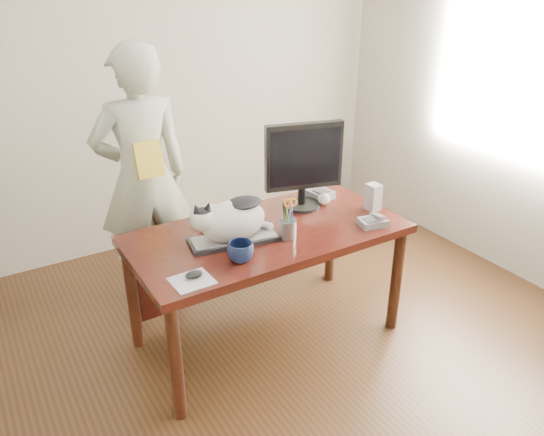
{
  "coord_description": "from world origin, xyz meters",
  "views": [
    {
      "loc": [
        -1.41,
        -1.76,
        2.14
      ],
      "look_at": [
        0.0,
        0.55,
        0.85
      ],
      "focal_mm": 35.0,
      "sensor_mm": 36.0,
      "label": 1
    }
  ],
  "objects_px": {
    "keyboard": "(234,239)",
    "phone": "(373,221)",
    "pen_cup": "(288,227)",
    "book_stack": "(213,215)",
    "person": "(143,177)",
    "cat": "(231,219)",
    "coffee_mug": "(241,252)",
    "speaker": "(373,197)",
    "baseball": "(324,199)",
    "mouse": "(194,275)",
    "monitor": "(304,161)",
    "desk": "(261,247)",
    "calculator": "(319,193)"
  },
  "relations": [
    {
      "from": "desk",
      "to": "coffee_mug",
      "type": "xyz_separation_m",
      "value": [
        -0.3,
        -0.31,
        0.2
      ]
    },
    {
      "from": "pen_cup",
      "to": "phone",
      "type": "distance_m",
      "value": 0.53
    },
    {
      "from": "mouse",
      "to": "baseball",
      "type": "xyz_separation_m",
      "value": [
        1.07,
        0.39,
        0.02
      ]
    },
    {
      "from": "desk",
      "to": "keyboard",
      "type": "relative_size",
      "value": 3.07
    },
    {
      "from": "pen_cup",
      "to": "book_stack",
      "type": "height_order",
      "value": "pen_cup"
    },
    {
      "from": "mouse",
      "to": "baseball",
      "type": "relative_size",
      "value": 1.14
    },
    {
      "from": "cat",
      "to": "calculator",
      "type": "distance_m",
      "value": 0.84
    },
    {
      "from": "cat",
      "to": "coffee_mug",
      "type": "distance_m",
      "value": 0.24
    },
    {
      "from": "desk",
      "to": "calculator",
      "type": "height_order",
      "value": "calculator"
    },
    {
      "from": "speaker",
      "to": "baseball",
      "type": "bearing_deg",
      "value": 134.68
    },
    {
      "from": "pen_cup",
      "to": "book_stack",
      "type": "distance_m",
      "value": 0.5
    },
    {
      "from": "keyboard",
      "to": "calculator",
      "type": "bearing_deg",
      "value": 28.48
    },
    {
      "from": "keyboard",
      "to": "phone",
      "type": "distance_m",
      "value": 0.84
    },
    {
      "from": "desk",
      "to": "pen_cup",
      "type": "bearing_deg",
      "value": -75.98
    },
    {
      "from": "coffee_mug",
      "to": "book_stack",
      "type": "distance_m",
      "value": 0.52
    },
    {
      "from": "book_stack",
      "to": "pen_cup",
      "type": "bearing_deg",
      "value": -72.12
    },
    {
      "from": "monitor",
      "to": "book_stack",
      "type": "distance_m",
      "value": 0.64
    },
    {
      "from": "desk",
      "to": "monitor",
      "type": "xyz_separation_m",
      "value": [
        0.35,
        0.08,
        0.46
      ]
    },
    {
      "from": "keyboard",
      "to": "pen_cup",
      "type": "height_order",
      "value": "pen_cup"
    },
    {
      "from": "person",
      "to": "speaker",
      "type": "bearing_deg",
      "value": 141.65
    },
    {
      "from": "monitor",
      "to": "mouse",
      "type": "bearing_deg",
      "value": -140.97
    },
    {
      "from": "phone",
      "to": "baseball",
      "type": "bearing_deg",
      "value": 113.11
    },
    {
      "from": "speaker",
      "to": "calculator",
      "type": "height_order",
      "value": "speaker"
    },
    {
      "from": "coffee_mug",
      "to": "speaker",
      "type": "relative_size",
      "value": 0.81
    },
    {
      "from": "book_stack",
      "to": "person",
      "type": "height_order",
      "value": "person"
    },
    {
      "from": "mouse",
      "to": "calculator",
      "type": "relative_size",
      "value": 0.46
    },
    {
      "from": "mouse",
      "to": "phone",
      "type": "relative_size",
      "value": 0.5
    },
    {
      "from": "pen_cup",
      "to": "phone",
      "type": "bearing_deg",
      "value": -14.11
    },
    {
      "from": "pen_cup",
      "to": "coffee_mug",
      "type": "bearing_deg",
      "value": -164.77
    },
    {
      "from": "baseball",
      "to": "book_stack",
      "type": "xyz_separation_m",
      "value": [
        -0.71,
        0.16,
        -0.0
      ]
    },
    {
      "from": "keyboard",
      "to": "phone",
      "type": "height_order",
      "value": "phone"
    },
    {
      "from": "keyboard",
      "to": "mouse",
      "type": "height_order",
      "value": "mouse"
    },
    {
      "from": "desk",
      "to": "monitor",
      "type": "relative_size",
      "value": 2.91
    },
    {
      "from": "desk",
      "to": "speaker",
      "type": "height_order",
      "value": "speaker"
    },
    {
      "from": "phone",
      "to": "person",
      "type": "distance_m",
      "value": 1.53
    },
    {
      "from": "desk",
      "to": "keyboard",
      "type": "bearing_deg",
      "value": -156.74
    },
    {
      "from": "cat",
      "to": "person",
      "type": "bearing_deg",
      "value": 111.32
    },
    {
      "from": "keyboard",
      "to": "person",
      "type": "height_order",
      "value": "person"
    },
    {
      "from": "monitor",
      "to": "speaker",
      "type": "relative_size",
      "value": 3.27
    },
    {
      "from": "coffee_mug",
      "to": "phone",
      "type": "bearing_deg",
      "value": -2.2
    },
    {
      "from": "monitor",
      "to": "calculator",
      "type": "height_order",
      "value": "monitor"
    },
    {
      "from": "pen_cup",
      "to": "speaker",
      "type": "relative_size",
      "value": 1.43
    },
    {
      "from": "book_stack",
      "to": "person",
      "type": "xyz_separation_m",
      "value": [
        -0.22,
        0.6,
        0.09
      ]
    },
    {
      "from": "pen_cup",
      "to": "person",
      "type": "xyz_separation_m",
      "value": [
        -0.49,
        1.02,
        0.06
      ]
    },
    {
      "from": "mouse",
      "to": "coffee_mug",
      "type": "relative_size",
      "value": 0.66
    },
    {
      "from": "person",
      "to": "phone",
      "type": "bearing_deg",
      "value": 133.04
    },
    {
      "from": "cat",
      "to": "pen_cup",
      "type": "height_order",
      "value": "cat"
    },
    {
      "from": "mouse",
      "to": "coffee_mug",
      "type": "xyz_separation_m",
      "value": [
        0.28,
        0.03,
        0.03
      ]
    },
    {
      "from": "pen_cup",
      "to": "desk",
      "type": "bearing_deg",
      "value": 104.02
    },
    {
      "from": "cat",
      "to": "calculator",
      "type": "xyz_separation_m",
      "value": [
        0.79,
        0.27,
        -0.11
      ]
    }
  ]
}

